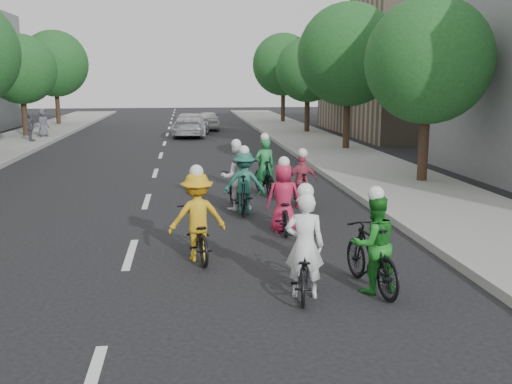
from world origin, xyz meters
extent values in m
plane|color=black|center=(0.00, 0.00, 0.00)|extent=(120.00, 120.00, 0.00)
cube|color=gray|center=(8.00, 10.00, 0.07)|extent=(4.00, 80.00, 0.15)
cube|color=#999993|center=(6.05, 10.00, 0.09)|extent=(0.18, 80.00, 0.18)
cube|color=gray|center=(16.00, 24.00, 4.00)|extent=(10.00, 14.00, 8.00)
cylinder|color=black|center=(-8.20, 24.00, 1.14)|extent=(0.32, 0.32, 2.27)
sphere|color=#1A4E1F|center=(-8.20, 24.00, 3.97)|extent=(4.00, 4.00, 4.00)
cylinder|color=black|center=(-8.20, 33.00, 1.24)|extent=(0.32, 0.32, 2.48)
sphere|color=#1A4E1F|center=(-8.20, 33.00, 4.53)|extent=(4.80, 4.80, 4.80)
cylinder|color=black|center=(8.80, 6.60, 1.14)|extent=(0.32, 0.32, 2.27)
sphere|color=#1A4E1F|center=(8.80, 6.60, 3.97)|extent=(4.00, 4.00, 4.00)
cylinder|color=black|center=(8.80, 15.60, 1.24)|extent=(0.32, 0.32, 2.48)
sphere|color=#1A4E1F|center=(8.80, 15.60, 4.53)|extent=(4.80, 4.80, 4.80)
cylinder|color=black|center=(8.80, 24.60, 1.14)|extent=(0.32, 0.32, 2.27)
sphere|color=#1A4E1F|center=(8.80, 24.60, 3.97)|extent=(4.00, 4.00, 4.00)
cylinder|color=black|center=(8.80, 33.60, 1.24)|extent=(0.32, 0.32, 2.48)
sphere|color=#1A4E1F|center=(8.80, 33.60, 4.53)|extent=(4.80, 4.80, 4.80)
imported|color=black|center=(2.95, -2.49, 0.44)|extent=(0.92, 1.76, 0.88)
imported|color=white|center=(2.95, -2.59, 0.84)|extent=(0.68, 0.52, 1.68)
sphere|color=white|center=(2.95, -2.59, 1.70)|extent=(0.26, 0.26, 0.26)
imported|color=black|center=(4.10, -2.42, 0.56)|extent=(0.79, 1.91, 1.11)
imported|color=#1A761F|center=(4.10, -2.52, 0.80)|extent=(0.86, 0.71, 1.60)
sphere|color=white|center=(4.10, -2.52, 1.62)|extent=(0.26, 0.26, 0.26)
imported|color=black|center=(1.32, -0.39, 0.48)|extent=(0.90, 1.90, 0.96)
imported|color=gold|center=(1.32, -0.49, 0.84)|extent=(1.17, 0.78, 1.69)
sphere|color=white|center=(1.32, -0.49, 1.71)|extent=(0.26, 0.26, 0.26)
imported|color=black|center=(4.21, 3.84, 0.48)|extent=(0.56, 1.62, 0.95)
imported|color=#BE435B|center=(4.21, 3.74, 0.73)|extent=(0.87, 0.41, 1.45)
sphere|color=white|center=(4.21, 3.74, 1.47)|extent=(0.26, 0.26, 0.26)
imported|color=black|center=(3.29, 1.42, 0.48)|extent=(0.76, 1.86, 0.96)
imported|color=#BC1E44|center=(3.29, 1.32, 0.78)|extent=(0.80, 0.55, 1.57)
sphere|color=white|center=(3.29, 1.32, 1.59)|extent=(0.26, 0.26, 0.26)
imported|color=black|center=(3.45, 5.68, 0.52)|extent=(0.82, 1.79, 1.04)
imported|color=#248541|center=(3.45, 5.58, 0.85)|extent=(0.69, 0.52, 1.70)
sphere|color=white|center=(3.45, 5.58, 1.72)|extent=(0.26, 0.26, 0.26)
imported|color=black|center=(2.44, 3.78, 0.48)|extent=(0.84, 1.88, 0.96)
imported|color=white|center=(2.44, 3.68, 0.86)|extent=(0.91, 0.74, 1.73)
sphere|color=white|center=(2.44, 3.68, 1.75)|extent=(0.26, 0.26, 0.26)
imported|color=black|center=(2.59, 3.29, 0.52)|extent=(0.73, 1.78, 1.04)
imported|color=#206151|center=(2.59, 3.19, 0.81)|extent=(1.12, 0.74, 1.61)
sphere|color=white|center=(2.59, 3.19, 1.63)|extent=(0.26, 0.26, 0.26)
imported|color=silver|center=(1.48, 23.69, 0.71)|extent=(2.45, 5.05, 1.42)
imported|color=silver|center=(2.69, 28.19, 0.65)|extent=(1.69, 3.86, 1.29)
imported|color=#535260|center=(-7.05, 20.59, 0.89)|extent=(0.45, 0.90, 1.48)
imported|color=#53515E|center=(-6.98, 23.06, 0.96)|extent=(0.76, 0.92, 1.61)
camera|label=1|loc=(1.14, -11.01, 3.39)|focal=40.00mm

